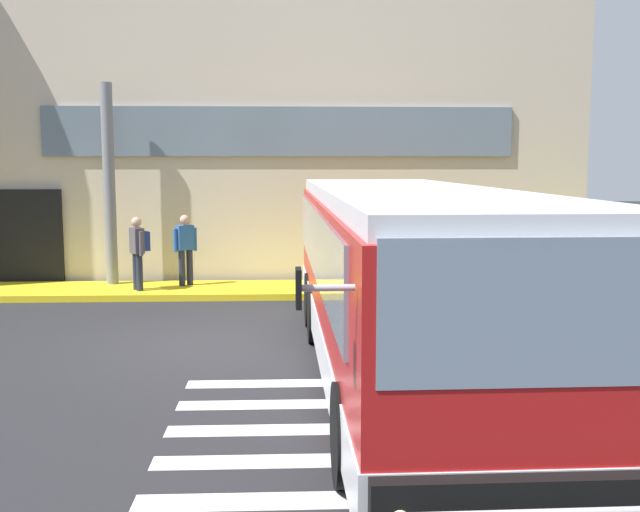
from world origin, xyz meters
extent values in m
cube|color=#232326|center=(0.00, 0.00, -0.01)|extent=(80.00, 90.00, 0.02)
cube|color=silver|center=(2.00, -6.00, 0.00)|extent=(4.40, 0.36, 0.01)
cube|color=silver|center=(2.00, -5.10, 0.00)|extent=(4.40, 0.36, 0.01)
cube|color=silver|center=(2.00, -4.20, 0.00)|extent=(4.40, 0.36, 0.01)
cube|color=silver|center=(2.00, -3.30, 0.00)|extent=(4.40, 0.36, 0.01)
cube|color=silver|center=(2.00, -2.40, 0.00)|extent=(4.40, 0.36, 0.01)
cube|color=beige|center=(0.00, 12.00, 3.85)|extent=(17.47, 12.00, 7.71)
cube|color=#56565B|center=(0.00, 12.00, 7.86)|extent=(17.67, 12.20, 0.30)
cube|color=black|center=(-5.23, 5.95, 1.20)|extent=(1.80, 0.16, 2.40)
cube|color=slate|center=(1.00, 5.96, 3.80)|extent=(11.47, 0.10, 1.20)
cube|color=yellow|center=(0.00, 4.80, 0.07)|extent=(21.47, 2.00, 0.15)
cylinder|color=slate|center=(-3.03, 5.40, 2.53)|extent=(0.28, 0.28, 4.76)
cube|color=red|center=(2.90, -2.15, 1.42)|extent=(2.73, 10.68, 2.15)
cube|color=silver|center=(2.90, -2.15, 0.62)|extent=(2.77, 10.72, 0.55)
cube|color=silver|center=(2.90, -2.15, 2.60)|extent=(2.62, 10.48, 0.20)
cube|color=gray|center=(2.99, -7.42, 2.02)|extent=(2.35, 0.16, 1.05)
cube|color=gray|center=(4.19, -1.83, 1.92)|extent=(0.20, 9.44, 0.95)
cube|color=gray|center=(1.60, -1.87, 1.92)|extent=(0.20, 9.44, 0.95)
cube|color=black|center=(2.99, -7.42, 2.38)|extent=(2.15, 0.14, 0.28)
cube|color=black|center=(2.99, -7.55, 0.63)|extent=(2.45, 0.24, 0.52)
cylinder|color=#B7B7BF|center=(1.49, -7.24, 2.17)|extent=(0.40, 0.06, 0.05)
cube|color=black|center=(1.29, -7.24, 2.17)|extent=(0.04, 0.20, 0.28)
cylinder|color=black|center=(4.13, -5.65, 0.50)|extent=(0.32, 1.00, 1.00)
cylinder|color=black|center=(1.78, -5.69, 0.50)|extent=(0.32, 1.00, 1.00)
cylinder|color=black|center=(4.04, -0.01, 0.50)|extent=(0.32, 1.00, 1.00)
cylinder|color=black|center=(1.69, -0.05, 0.50)|extent=(0.32, 1.00, 1.00)
cylinder|color=black|center=(4.02, 1.29, 0.50)|extent=(0.32, 1.00, 1.00)
cylinder|color=black|center=(1.67, 1.25, 0.50)|extent=(0.32, 1.00, 1.00)
cylinder|color=#1E2338|center=(-2.17, 4.37, 0.57)|extent=(0.15, 0.15, 0.85)
cylinder|color=#1E2338|center=(-2.28, 4.54, 0.57)|extent=(0.15, 0.15, 0.85)
cube|color=#4C4751|center=(-2.23, 4.46, 1.29)|extent=(0.39, 0.44, 0.58)
sphere|color=tan|center=(-2.23, 4.46, 1.71)|extent=(0.23, 0.23, 0.23)
cylinder|color=#4C4751|center=(-2.09, 4.25, 1.24)|extent=(0.09, 0.09, 0.55)
cylinder|color=#4C4751|center=(-2.37, 4.67, 1.24)|extent=(0.09, 0.09, 0.55)
cube|color=navy|center=(-2.09, 4.55, 1.27)|extent=(0.31, 0.35, 0.44)
cylinder|color=#1E2338|center=(-1.14, 5.14, 0.57)|extent=(0.15, 0.15, 0.85)
cylinder|color=#1E2338|center=(-1.31, 5.03, 0.57)|extent=(0.15, 0.15, 0.85)
cube|color=#2659A5|center=(-1.23, 5.09, 1.29)|extent=(0.44, 0.38, 0.58)
sphere|color=tan|center=(-1.23, 5.09, 1.71)|extent=(0.23, 0.23, 0.23)
cylinder|color=#2659A5|center=(-1.01, 5.21, 1.24)|extent=(0.09, 0.09, 0.55)
cylinder|color=#2659A5|center=(-1.44, 4.96, 1.24)|extent=(0.09, 0.09, 0.55)
camera|label=1|loc=(1.22, -12.39, 3.06)|focal=41.55mm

